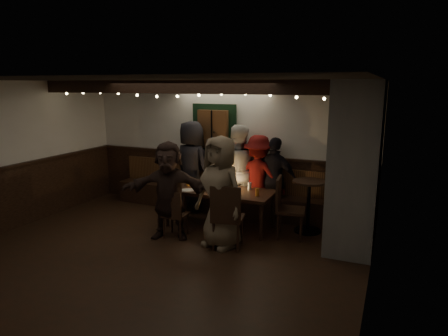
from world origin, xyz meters
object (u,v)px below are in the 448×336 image
at_px(chair_end, 285,204).
at_px(high_top, 309,200).
at_px(person_e, 275,179).
at_px(dining_table, 219,193).
at_px(chair_near_right, 227,214).
at_px(person_g, 220,192).
at_px(person_f, 169,190).
at_px(person_d, 258,177).
at_px(person_a, 192,166).
at_px(person_c, 237,171).
at_px(person_b, 213,175).
at_px(chair_near_left, 174,212).

bearing_deg(chair_end, high_top, 52.10).
relative_size(chair_end, person_e, 0.65).
xyz_separation_m(dining_table, chair_near_right, (0.52, -0.89, -0.05)).
bearing_deg(person_g, chair_end, 60.38).
relative_size(chair_end, person_f, 0.63).
bearing_deg(dining_table, person_d, 58.15).
distance_m(chair_near_right, person_g, 0.35).
bearing_deg(high_top, person_a, 172.54).
height_order(high_top, person_e, person_e).
bearing_deg(person_e, person_c, 13.24).
xyz_separation_m(person_b, person_e, (1.27, 0.00, 0.03)).
bearing_deg(person_d, person_g, 86.28).
bearing_deg(high_top, person_e, 153.00).
bearing_deg(chair_end, chair_near_right, -127.79).
height_order(high_top, person_a, person_a).
height_order(high_top, person_f, person_f).
bearing_deg(person_a, chair_end, -177.07).
bearing_deg(chair_end, person_a, 161.26).
xyz_separation_m(chair_near_left, person_b, (0.01, 1.55, 0.30)).
height_order(chair_near_right, person_d, person_d).
height_order(chair_near_left, person_e, person_e).
relative_size(person_d, person_g, 0.91).
bearing_deg(person_c, person_b, -22.15).
xyz_separation_m(high_top, person_c, (-1.46, 0.34, 0.32)).
xyz_separation_m(person_a, person_e, (1.73, 0.04, -0.12)).
distance_m(chair_end, person_a, 2.27).
relative_size(chair_near_left, high_top, 0.89).
relative_size(chair_near_right, person_g, 0.59).
bearing_deg(person_e, dining_table, 55.05).
bearing_deg(chair_near_right, chair_near_left, 174.89).
bearing_deg(person_e, person_g, 85.93).
xyz_separation_m(dining_table, chair_end, (1.20, -0.01, -0.06)).
bearing_deg(person_f, person_e, 31.58).
bearing_deg(person_b, person_e, -170.98).
distance_m(person_b, person_f, 1.55).
bearing_deg(person_g, person_e, 91.43).
height_order(person_a, person_f, person_a).
height_order(person_a, person_b, person_a).
bearing_deg(person_g, dining_table, 131.77).
bearing_deg(chair_near_left, person_a, 106.43).
xyz_separation_m(person_c, person_e, (0.75, 0.02, -0.10)).
xyz_separation_m(dining_table, person_g, (0.37, -0.79, 0.26)).
height_order(chair_near_right, person_a, person_a).
height_order(chair_end, person_g, person_g).
height_order(person_a, person_d, person_a).
distance_m(chair_near_right, person_d, 1.66).
bearing_deg(chair_near_right, person_a, 132.08).
relative_size(person_e, person_g, 0.89).
height_order(person_a, person_c, person_a).
xyz_separation_m(chair_end, person_c, (-1.15, 0.74, 0.32)).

